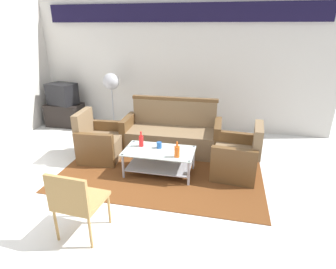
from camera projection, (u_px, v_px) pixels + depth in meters
The scene contains 14 objects.
ground_plane at pixel (138, 200), 3.76m from camera, with size 14.00×14.00×0.00m, color white.
wall_back at pixel (179, 63), 5.99m from camera, with size 6.52×0.19×2.80m.
rug at pixel (163, 167), 4.62m from camera, with size 3.20×2.26×0.01m, color brown.
couch at pixel (172, 135), 5.17m from camera, with size 1.82×0.78×0.96m.
armchair_left at pixel (100, 143), 4.87m from camera, with size 0.75×0.81×0.85m.
armchair_right at pixel (237, 158), 4.31m from camera, with size 0.75×0.81×0.85m.
coffee_table at pixel (159, 158), 4.34m from camera, with size 1.10×0.60×0.40m.
bottle_red at pixel (141, 141), 4.41m from camera, with size 0.07×0.07×0.25m.
bottle_orange at pixel (177, 151), 4.05m from camera, with size 0.08×0.08×0.24m.
cup at pixel (159, 145), 4.36m from camera, with size 0.08×0.08×0.10m, color #2659A5.
tv_stand at pixel (65, 115), 6.51m from camera, with size 0.80×0.50×0.52m, color black.
television at pixel (62, 94), 6.33m from camera, with size 0.68×0.56×0.48m.
pedestal_fan at pixel (111, 85), 6.04m from camera, with size 0.36×0.36×1.27m.
wicker_chair at pixel (76, 199), 2.94m from camera, with size 0.51×0.51×0.84m.
Camera 1 is at (1.09, -3.00, 2.23)m, focal length 29.38 mm.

